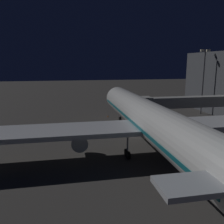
{
  "coord_description": "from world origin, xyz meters",
  "views": [
    {
      "loc": [
        13.43,
        44.61,
        14.85
      ],
      "look_at": [
        3.0,
        -8.77,
        3.5
      ],
      "focal_mm": 38.03,
      "sensor_mm": 36.0,
      "label": 1
    }
  ],
  "objects_px": {
    "traffic_cone_nose_port": "(123,115)",
    "traffic_cone_nose_starboard": "(108,116)",
    "apron_floodlight_mast": "(203,77)",
    "airliner_at_gate": "(151,121)",
    "jet_bridge": "(177,102)"
  },
  "relations": [
    {
      "from": "airliner_at_gate",
      "to": "traffic_cone_nose_port",
      "type": "bearing_deg",
      "value": -94.51
    },
    {
      "from": "airliner_at_gate",
      "to": "jet_bridge",
      "type": "xyz_separation_m",
      "value": [
        -12.34,
        -15.88,
        0.09
      ]
    },
    {
      "from": "airliner_at_gate",
      "to": "apron_floodlight_mast",
      "type": "relative_size",
      "value": 3.21
    },
    {
      "from": "apron_floodlight_mast",
      "to": "traffic_cone_nose_starboard",
      "type": "distance_m",
      "value": 29.61
    },
    {
      "from": "apron_floodlight_mast",
      "to": "traffic_cone_nose_starboard",
      "type": "relative_size",
      "value": 33.59
    },
    {
      "from": "traffic_cone_nose_port",
      "to": "airliner_at_gate",
      "type": "bearing_deg",
      "value": 85.49
    },
    {
      "from": "jet_bridge",
      "to": "airliner_at_gate",
      "type": "bearing_deg",
      "value": 52.14
    },
    {
      "from": "airliner_at_gate",
      "to": "jet_bridge",
      "type": "distance_m",
      "value": 20.11
    },
    {
      "from": "jet_bridge",
      "to": "traffic_cone_nose_starboard",
      "type": "relative_size",
      "value": 42.02
    },
    {
      "from": "jet_bridge",
      "to": "traffic_cone_nose_port",
      "type": "bearing_deg",
      "value": -49.89
    },
    {
      "from": "traffic_cone_nose_port",
      "to": "traffic_cone_nose_starboard",
      "type": "distance_m",
      "value": 4.4
    },
    {
      "from": "airliner_at_gate",
      "to": "traffic_cone_nose_starboard",
      "type": "xyz_separation_m",
      "value": [
        2.2,
        -27.91,
        -5.26
      ]
    },
    {
      "from": "airliner_at_gate",
      "to": "apron_floodlight_mast",
      "type": "bearing_deg",
      "value": -133.51
    },
    {
      "from": "jet_bridge",
      "to": "apron_floodlight_mast",
      "type": "distance_m",
      "value": 17.88
    },
    {
      "from": "apron_floodlight_mast",
      "to": "traffic_cone_nose_starboard",
      "type": "height_order",
      "value": "apron_floodlight_mast"
    }
  ]
}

